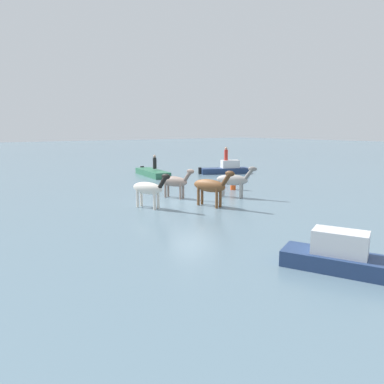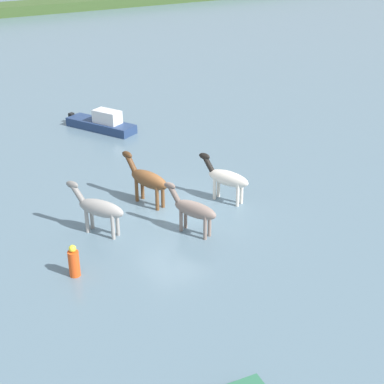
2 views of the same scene
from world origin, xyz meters
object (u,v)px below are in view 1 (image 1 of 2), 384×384
Objects in this scene: boat_tender_starboard at (354,262)px; person_watcher_seated at (155,162)px; boat_launch_far at (225,170)px; boat_motor_center at (152,174)px; horse_gray_outer at (211,186)px; buoy_channel_marker at (233,182)px; person_helmsman_aft at (226,154)px; horse_chestnut_trailing at (234,180)px; horse_lead at (149,189)px; horse_rear_stallion at (175,182)px.

boat_tender_starboard is 22.69m from person_watcher_seated.
boat_motor_center is at bearing -176.69° from boat_launch_far.
horse_gray_outer reaches higher than boat_launch_far.
buoy_channel_marker is (-6.79, -12.48, 0.20)m from boat_tender_starboard.
boat_motor_center is at bearing -40.01° from boat_tender_starboard.
boat_launch_far is 1.05× the size of boat_tender_starboard.
boat_launch_far is 6.69m from boat_motor_center.
horse_chestnut_trailing is at bearing 50.78° from person_helmsman_aft.
person_helmsman_aft reaches higher than horse_lead.
boat_motor_center is 1.00m from person_watcher_seated.
person_watcher_seated is (-6.23, -21.81, 0.84)m from boat_tender_starboard.
boat_launch_far is at bearing -41.38° from person_helmsman_aft.
horse_rear_stallion is 10.39m from boat_motor_center.
horse_gray_outer is 5.57m from buoy_channel_marker.
buoy_channel_marker is at bearing 93.44° from person_watcher_seated.
person_helmsman_aft reaches higher than person_watcher_seated.
boat_launch_far is 6.51m from person_watcher_seated.
horse_lead is at bearing 12.75° from buoy_channel_marker.
horse_chestnut_trailing is 2.89m from horse_gray_outer.
person_helmsman_aft is at bearing 120.77° from horse_gray_outer.
boat_motor_center is at bearing 135.67° from horse_rear_stallion.
buoy_channel_marker is (-0.79, 9.38, 0.34)m from boat_motor_center.
horse_rear_stallion is (-2.59, -1.47, -0.04)m from horse_lead.
horse_rear_stallion is (0.22, -3.01, -0.11)m from horse_gray_outer.
horse_lead is 0.52× the size of boat_launch_far.
horse_gray_outer is 14.29m from boat_launch_far.
person_helmsman_aft is at bearing 103.08° from horse_rear_stallion.
horse_rear_stallion is 1.89× the size of person_helmsman_aft.
horse_rear_stallion reaches higher than boat_motor_center.
horse_chestnut_trailing is at bearing 2.91° from boat_motor_center.
horse_chestnut_trailing is at bearing -104.79° from boat_launch_far.
boat_motor_center is at bearing 148.81° from horse_gray_outer.
person_helmsman_aft reaches higher than boat_launch_far.
boat_launch_far reaches higher than boat_motor_center.
person_helmsman_aft is 6.52m from person_watcher_seated.
boat_tender_starboard is at bearing 57.73° from person_helmsman_aft.
horse_gray_outer is at bearing 45.43° from person_helmsman_aft.
person_helmsman_aft is (-12.82, -8.62, 0.71)m from horse_lead.
horse_lead is at bearing -21.77° from boat_tender_starboard.
buoy_channel_marker is (5.46, 6.99, 0.20)m from boat_launch_far.
buoy_channel_marker is at bearing 110.62° from horse_gray_outer.
horse_gray_outer is at bearing 40.20° from horse_lead.
horse_gray_outer is at bearing -38.37° from boat_tender_starboard.
boat_motor_center is (-3.95, -9.57, -0.80)m from horse_rear_stallion.
horse_lead is 1.98× the size of person_helmsman_aft.
buoy_channel_marker is at bearing -53.21° from boat_tender_starboard.
person_helmsman_aft is (-6.28, 2.42, 1.56)m from boat_motor_center.
person_helmsman_aft is at bearing -56.93° from boat_tender_starboard.
horse_gray_outer is 1.08× the size of horse_lead.
person_watcher_seated is at bearing -86.56° from buoy_channel_marker.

